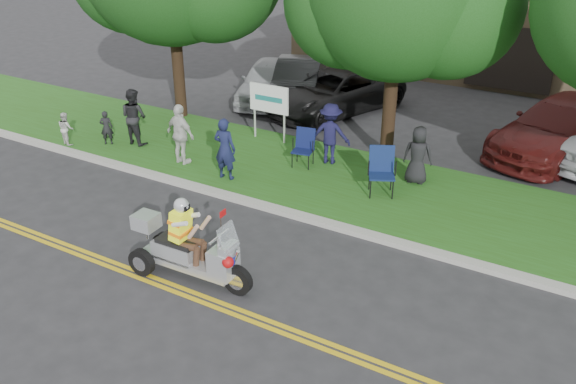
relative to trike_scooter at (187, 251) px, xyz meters
The scene contains 21 objects.
ground 0.85m from the trike_scooter, ahead, with size 120.00×120.00×0.00m, color #28282B.
centerline_near 0.99m from the trike_scooter, 40.49° to the right, with size 60.00×0.10×0.01m, color gold.
centerline_far 0.92m from the trike_scooter, 30.62° to the right, with size 60.00×0.10×0.01m, color gold.
curb 3.21m from the trike_scooter, 78.89° to the left, with size 60.00×0.25×0.12m, color #A8A89E.
grass_verge 5.32m from the trike_scooter, 83.38° to the left, with size 60.00×4.00×0.10m, color #275416.
commercial_building 19.27m from the trike_scooter, 82.19° to the left, with size 18.00×8.20×4.00m.
business_sign 7.07m from the trike_scooter, 108.97° to the left, with size 1.25×0.06×1.75m.
trike_scooter is the anchor object (origin of this frame).
lawn_chair_a 5.63m from the trike_scooter, 95.69° to the left, with size 0.61×0.63×0.99m.
lawn_chair_b 5.41m from the trike_scooter, 70.19° to the left, with size 0.82×0.83×1.14m.
spectator_adult_left 4.29m from the trike_scooter, 115.67° to the left, with size 0.58×0.38×1.59m, color #161C3F.
spectator_adult_mid 7.08m from the trike_scooter, 140.56° to the left, with size 0.78×0.61×1.61m, color black.
spectator_adult_right 5.30m from the trike_scooter, 130.13° to the left, with size 0.96×0.40×1.63m, color silver.
spectator_chair_a 6.07m from the trike_scooter, 90.25° to the left, with size 1.06×0.61×1.64m, color #151438.
spectator_chair_b 6.50m from the trike_scooter, 68.40° to the left, with size 0.72×0.47×1.47m, color black.
child_left 7.34m from the trike_scooter, 146.64° to the left, with size 0.36×0.24×0.99m, color black.
child_right 7.93m from the trike_scooter, 154.14° to the left, with size 0.46×0.36×0.94m, color beige.
parked_car_far_left 11.01m from the trike_scooter, 113.75° to the left, with size 1.67×4.15×1.41m, color #ABADB2.
parked_car_left 11.11m from the trike_scooter, 108.39° to the left, with size 1.52×4.35×1.43m, color #2B2C2E.
parked_car_mid 10.26m from the trike_scooter, 100.61° to the left, with size 2.32×5.02×1.40m, color black.
parked_car_right 11.28m from the trike_scooter, 63.05° to the left, with size 2.14×5.26×1.53m, color #4C1311.
Camera 1 is at (5.95, -7.54, 6.71)m, focal length 38.00 mm.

